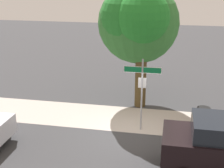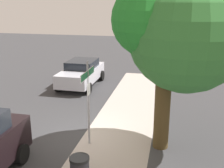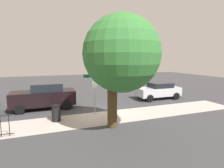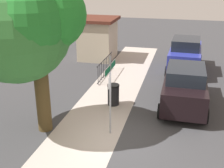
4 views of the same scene
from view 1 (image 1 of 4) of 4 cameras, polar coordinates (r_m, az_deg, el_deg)
The scene contains 5 objects.
ground_plane at distance 13.30m, azimuth 3.20°, elevation -8.70°, with size 60.00×60.00×0.00m, color #38383A.
sidewalk_strip at distance 14.38m, azimuth 11.91°, elevation -6.86°, with size 24.00×2.60×0.00m, color #AEA299.
street_sign at distance 12.80m, azimuth 5.41°, elevation 0.22°, with size 1.49×0.07×3.05m.
shade_tree at distance 15.19m, azimuth 4.76°, elevation 11.24°, with size 3.87×4.34×5.92m.
trash_bin at distance 13.87m, azimuth 15.95°, elevation -5.96°, with size 0.55×0.55×0.98m.
Camera 1 is at (1.52, -11.66, 6.21)m, focal length 51.08 mm.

